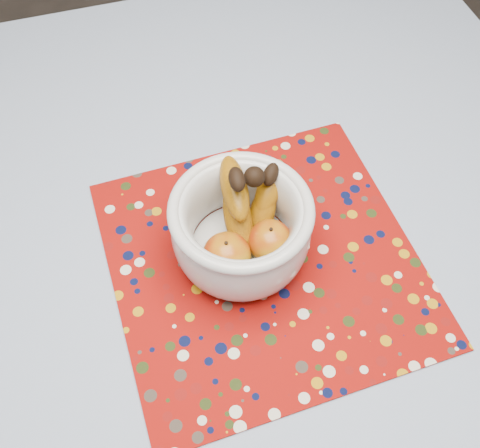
{
  "coord_description": "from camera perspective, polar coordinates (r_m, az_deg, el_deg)",
  "views": [
    {
      "loc": [
        -0.11,
        -0.44,
        1.5
      ],
      "look_at": [
        0.02,
        -0.02,
        0.84
      ],
      "focal_mm": 42.0,
      "sensor_mm": 36.0,
      "label": 1
    }
  ],
  "objects": [
    {
      "name": "tablecloth",
      "position": [
        0.87,
        -1.26,
        -2.31
      ],
      "size": [
        1.32,
        1.32,
        0.01
      ],
      "primitive_type": "cube",
      "color": "slate",
      "rests_on": "table"
    },
    {
      "name": "table",
      "position": [
        0.94,
        -1.17,
        -4.88
      ],
      "size": [
        1.2,
        1.2,
        0.75
      ],
      "color": "brown",
      "rests_on": "ground"
    },
    {
      "name": "fruit_bowl",
      "position": [
        0.8,
        0.54,
        0.16
      ],
      "size": [
        0.23,
        0.21,
        0.17
      ],
      "color": "silver",
      "rests_on": "placemat"
    },
    {
      "name": "placemat",
      "position": [
        0.85,
        2.44,
        -3.78
      ],
      "size": [
        0.47,
        0.47,
        0.0
      ],
      "primitive_type": "cube",
      "rotation": [
        0.0,
        0.0,
        0.03
      ],
      "color": "maroon",
      "rests_on": "tablecloth"
    }
  ]
}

